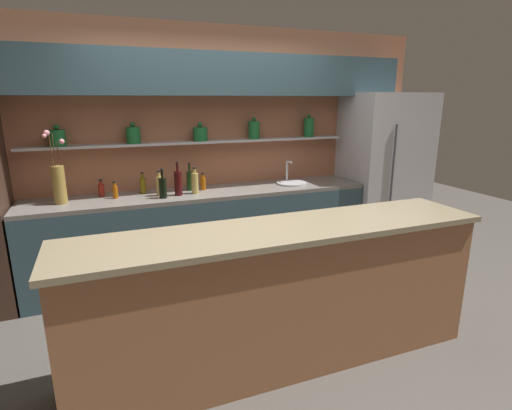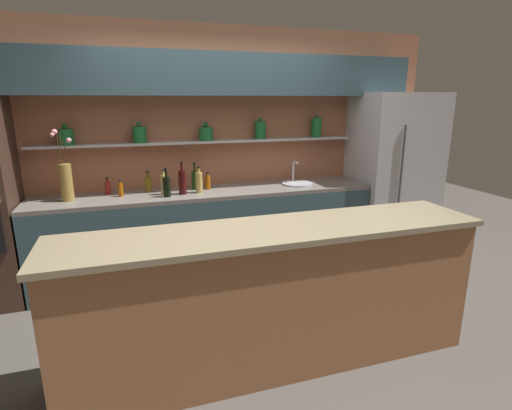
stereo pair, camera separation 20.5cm
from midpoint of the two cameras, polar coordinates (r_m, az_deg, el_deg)
ground_plane at (r=3.46m, az=1.74°, el=-17.40°), size 12.00×12.00×0.00m
back_wall_unit at (r=4.40m, az=-5.00°, el=10.97°), size 5.20×0.44×2.60m
back_counter_unit at (r=4.31m, az=-5.28°, el=-3.93°), size 3.50×0.62×0.92m
island_counter at (r=2.86m, az=4.74°, el=-12.97°), size 2.92×0.61×1.02m
refrigerator at (r=5.11m, az=20.04°, el=4.00°), size 0.95×0.73×1.92m
flower_vase at (r=4.08m, az=-24.24°, el=3.33°), size 0.17×0.11×0.67m
sink_fixture at (r=4.52m, az=7.19°, el=3.20°), size 0.34×0.34×0.25m
bottle_sauce_0 at (r=4.24m, az=-19.12°, el=2.38°), size 0.06×0.06×0.17m
bottle_spirit_1 at (r=4.07m, az=-11.63°, el=2.92°), size 0.07×0.07×0.25m
bottle_oil_2 at (r=4.23m, az=-13.79°, el=2.95°), size 0.06×0.06×0.22m
bottle_sauce_3 at (r=4.10m, az=-17.44°, el=2.14°), size 0.05×0.05×0.17m
bottle_wine_4 at (r=4.04m, az=-9.07°, el=3.29°), size 0.08×0.08×0.33m
bottle_wine_5 at (r=3.97m, az=-11.20°, el=2.65°), size 0.07×0.07×0.29m
bottle_sauce_6 at (r=4.25m, az=-5.53°, el=3.25°), size 0.06×0.06×0.18m
bottle_spirit_7 at (r=4.09m, az=-6.73°, el=3.29°), size 0.07×0.07×0.27m
bottle_wine_8 at (r=4.25m, az=-7.38°, el=3.63°), size 0.07×0.07×0.29m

